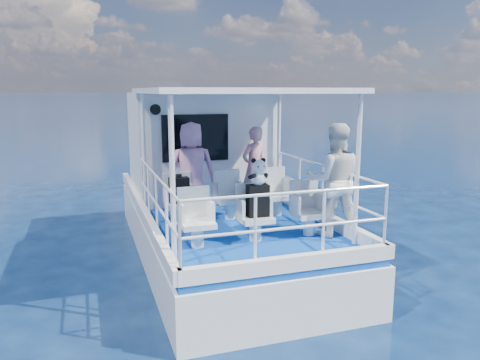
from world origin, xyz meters
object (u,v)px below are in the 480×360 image
passenger_port_fwd (192,170)px  panda (258,172)px  backpack_center (258,201)px  passenger_stbd_aft (334,180)px

passenger_port_fwd → panda: bearing=121.7°
backpack_center → passenger_stbd_aft: bearing=-5.4°
backpack_center → panda: size_ratio=1.21×
passenger_port_fwd → panda: (0.63, -1.69, 0.21)m
passenger_stbd_aft → panda: passenger_stbd_aft is taller
backpack_center → panda: panda is taller
backpack_center → panda: (0.01, -0.01, 0.44)m
passenger_port_fwd → passenger_stbd_aft: passenger_stbd_aft is taller
backpack_center → passenger_port_fwd: bearing=110.2°
passenger_stbd_aft → backpack_center: passenger_stbd_aft is taller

